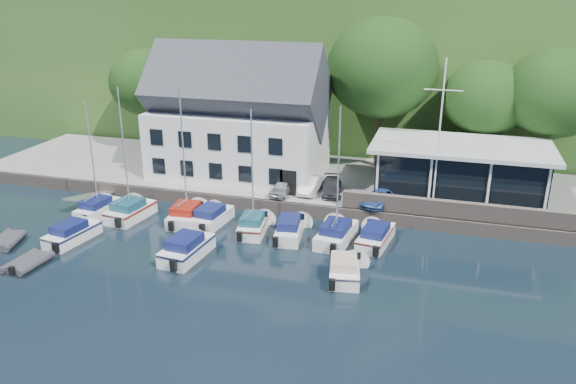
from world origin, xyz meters
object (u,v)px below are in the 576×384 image
(car_dgrey, at_px, (332,187))
(boat_r1_6, at_px, (338,180))
(boat_r1_7, at_px, (376,234))
(car_white, at_px, (311,185))
(harbor_building, at_px, (239,124))
(car_silver, at_px, (283,187))
(club_pavilion, at_px, (459,170))
(boat_r2_2, at_px, (187,246))
(flagpole, at_px, (439,136))
(boat_r2_0, at_px, (72,231))
(boat_r1_5, at_px, (290,226))
(car_blue, at_px, (380,197))
(boat_r1_2, at_px, (184,164))
(boat_r2_4, at_px, (345,267))
(boat_r1_4, at_px, (252,175))
(boat_r1_3, at_px, (211,215))
(boat_r1_1, at_px, (125,159))
(boat_r1_0, at_px, (93,163))
(dinghy_0, at_px, (7,239))
(dinghy_1, at_px, (27,261))

(car_dgrey, relative_size, boat_r1_6, 0.43)
(boat_r1_7, bearing_deg, car_white, 143.25)
(harbor_building, xyz_separation_m, car_silver, (5.06, -3.92, -3.79))
(club_pavilion, height_order, boat_r2_2, club_pavilion)
(flagpole, bearing_deg, car_silver, -178.65)
(car_silver, bearing_deg, boat_r1_7, -24.25)
(boat_r1_6, bearing_deg, flagpole, 48.82)
(boat_r2_0, height_order, boat_r2_2, boat_r2_2)
(harbor_building, relative_size, boat_r1_5, 2.39)
(car_blue, relative_size, boat_r1_2, 0.39)
(car_white, distance_m, car_dgrey, 1.68)
(flagpole, xyz_separation_m, boat_r2_4, (-4.51, -10.21, -5.68))
(car_silver, bearing_deg, boat_r2_2, -101.14)
(flagpole, xyz_separation_m, boat_r1_7, (-3.39, -5.04, -5.69))
(car_blue, distance_m, boat_r1_4, 9.95)
(boat_r1_3, bearing_deg, flagpole, 24.33)
(car_silver, bearing_deg, boat_r1_1, -144.41)
(harbor_building, xyz_separation_m, car_blue, (12.52, -4.01, -3.76))
(boat_r1_0, height_order, boat_r2_4, boat_r1_0)
(flagpole, height_order, boat_r1_3, flagpole)
(boat_r1_6, bearing_deg, boat_r1_4, -171.89)
(flagpole, distance_m, boat_r1_5, 12.13)
(boat_r1_1, relative_size, boat_r1_2, 1.04)
(boat_r1_7, bearing_deg, boat_r1_5, -167.61)
(boat_r1_4, height_order, dinghy_0, boat_r1_4)
(car_dgrey, height_order, dinghy_1, car_dgrey)
(boat_r1_5, relative_size, dinghy_1, 2.01)
(harbor_building, relative_size, car_blue, 4.18)
(boat_r1_0, height_order, boat_r1_6, boat_r1_6)
(boat_r1_1, relative_size, boat_r1_6, 1.05)
(dinghy_0, distance_m, dinghy_1, 4.23)
(dinghy_1, bearing_deg, harbor_building, 72.17)
(car_blue, distance_m, boat_r1_2, 14.39)
(car_blue, xyz_separation_m, boat_r1_2, (-13.25, -4.86, 2.82))
(harbor_building, xyz_separation_m, boat_r1_6, (10.33, -9.09, -0.98))
(car_dgrey, xyz_separation_m, boat_r1_4, (-4.16, -6.53, 2.70))
(dinghy_0, relative_size, dinghy_1, 0.96)
(flagpole, relative_size, boat_r1_3, 1.95)
(car_silver, relative_size, dinghy_1, 1.10)
(dinghy_1, bearing_deg, boat_r1_4, 40.66)
(boat_r1_4, distance_m, boat_r2_4, 9.36)
(dinghy_0, bearing_deg, boat_r2_0, 7.01)
(boat_r1_0, bearing_deg, boat_r2_2, -19.80)
(harbor_building, height_order, boat_r2_0, harbor_building)
(car_dgrey, relative_size, boat_r2_4, 0.73)
(boat_r1_6, bearing_deg, boat_r2_4, -66.21)
(car_silver, bearing_deg, dinghy_0, -136.31)
(boat_r1_6, bearing_deg, boat_r1_1, -172.10)
(boat_r1_2, relative_size, boat_r2_4, 1.71)
(boat_r1_4, bearing_deg, boat_r2_0, -164.86)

